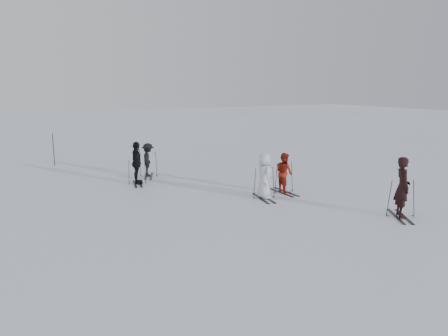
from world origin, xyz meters
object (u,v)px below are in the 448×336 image
skier_near_dark (402,188)px  skier_red (284,173)px  skier_grey (264,176)px  piste_marker (54,150)px  skier_uphill_left (137,163)px  skier_uphill_far (148,160)px

skier_near_dark → skier_red: bearing=50.0°
skier_red → skier_grey: 1.30m
skier_grey → piste_marker: 12.62m
skier_near_dark → skier_grey: skier_near_dark is taller
skier_near_dark → skier_grey: size_ratio=1.14×
skier_near_dark → skier_uphill_left: (-6.09, 8.85, -0.07)m
skier_near_dark → piste_marker: (-8.63, 15.22, -0.11)m
skier_uphill_far → piste_marker: (-3.50, 5.08, 0.09)m
skier_uphill_left → skier_uphill_far: size_ratio=1.18×
piste_marker → skier_uphill_far: bearing=-55.4°
skier_red → skier_uphill_left: size_ratio=0.87×
piste_marker → skier_uphill_left: bearing=-68.3°
skier_grey → skier_uphill_left: bearing=49.0°
skier_uphill_far → skier_red: bearing=-124.2°
skier_near_dark → skier_uphill_far: bearing=59.9°
skier_red → piste_marker: size_ratio=0.91×
skier_red → skier_uphill_far: 6.75m
skier_near_dark → skier_red: skier_near_dark is taller
skier_grey → skier_uphill_far: bearing=35.3°
skier_uphill_far → skier_near_dark: bearing=-131.2°
skier_uphill_left → piste_marker: 6.86m
skier_red → skier_uphill_far: skier_red is taller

